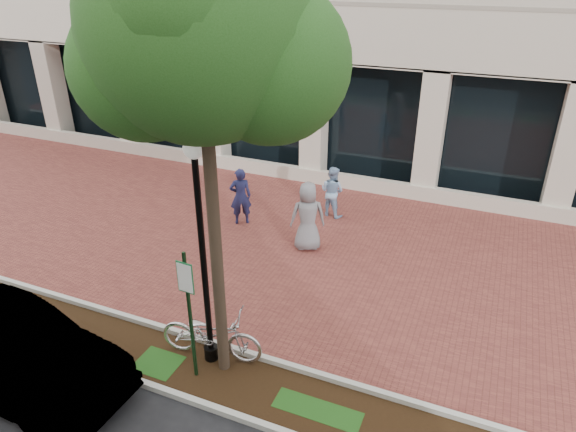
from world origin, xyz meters
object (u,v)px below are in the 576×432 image
at_px(locked_bicycle, 211,334).
at_px(pedestrian_left, 241,196).
at_px(parking_sign, 188,302).
at_px(street_tree, 205,43).
at_px(pedestrian_right, 308,216).
at_px(sedan_near_curb, 9,352).
at_px(lamppost, 202,246).
at_px(pedestrian_mid, 332,191).

distance_m(locked_bicycle, pedestrian_left, 5.87).
relative_size(parking_sign, pedestrian_left, 1.56).
xyz_separation_m(street_tree, pedestrian_right, (-0.23, 4.97, -5.15)).
relative_size(pedestrian_right, sedan_near_curb, 0.42).
bearing_deg(sedan_near_curb, parking_sign, -61.39).
bearing_deg(pedestrian_right, lamppost, 61.41).
bearing_deg(locked_bicycle, parking_sign, 169.71).
height_order(parking_sign, sedan_near_curb, parking_sign).
distance_m(parking_sign, street_tree, 4.45).
bearing_deg(pedestrian_left, lamppost, 78.58).
distance_m(parking_sign, lamppost, 1.03).
bearing_deg(locked_bicycle, sedan_near_curb, 116.68).
bearing_deg(street_tree, pedestrian_mid, 92.14).
height_order(street_tree, locked_bicycle, street_tree).
bearing_deg(sedan_near_curb, pedestrian_right, -22.86).
bearing_deg(pedestrian_left, pedestrian_right, 131.87).
bearing_deg(pedestrian_mid, street_tree, 106.40).
relative_size(parking_sign, pedestrian_right, 1.41).
distance_m(parking_sign, pedestrian_left, 6.49).
height_order(parking_sign, pedestrian_mid, parking_sign).
bearing_deg(lamppost, locked_bicycle, 100.69).
bearing_deg(pedestrian_mid, pedestrian_left, 48.33).
bearing_deg(pedestrian_mid, lamppost, 103.12).
bearing_deg(lamppost, parking_sign, -93.67).
distance_m(lamppost, locked_bicycle, 2.05).
relative_size(locked_bicycle, pedestrian_mid, 1.31).
distance_m(parking_sign, pedestrian_right, 5.47).
distance_m(lamppost, street_tree, 3.55).
bearing_deg(parking_sign, street_tree, 48.74).
distance_m(street_tree, locked_bicycle, 5.60).
xyz_separation_m(pedestrian_left, pedestrian_mid, (2.34, 1.58, -0.08)).
height_order(locked_bicycle, pedestrian_mid, pedestrian_mid).
bearing_deg(pedestrian_mid, sedan_near_curb, 85.23).
relative_size(locked_bicycle, pedestrian_left, 1.19).
xyz_separation_m(parking_sign, lamppost, (0.03, 0.54, 0.88)).
xyz_separation_m(street_tree, pedestrian_left, (-2.61, 5.60, -5.25)).
bearing_deg(pedestrian_mid, parking_sign, 102.95).
relative_size(street_tree, pedestrian_mid, 5.01).
xyz_separation_m(lamppost, pedestrian_left, (-2.20, 5.52, -1.72)).
bearing_deg(pedestrian_left, locked_bicycle, 78.73).
bearing_deg(lamppost, pedestrian_right, 87.83).
relative_size(lamppost, pedestrian_left, 2.62).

